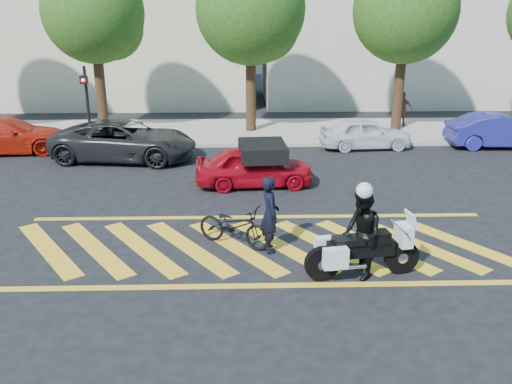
{
  "coord_description": "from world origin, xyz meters",
  "views": [
    {
      "loc": [
        -0.44,
        -11.73,
        5.45
      ],
      "look_at": [
        -0.08,
        0.95,
        1.05
      ],
      "focal_mm": 38.0,
      "sensor_mm": 36.0,
      "label": 1
    }
  ],
  "objects_px": {
    "police_motorcycle": "(361,250)",
    "parked_right": "(500,131)",
    "red_convertible": "(254,166)",
    "bicycle": "(235,226)",
    "parked_mid_left": "(124,140)",
    "officer_moto": "(361,234)",
    "officer_bike": "(270,214)",
    "parked_mid_right": "(365,133)",
    "parked_left": "(6,135)"
  },
  "relations": [
    {
      "from": "officer_moto",
      "to": "parked_mid_right",
      "type": "height_order",
      "value": "officer_moto"
    },
    {
      "from": "bicycle",
      "to": "officer_bike",
      "type": "bearing_deg",
      "value": -81.63
    },
    {
      "from": "parked_left",
      "to": "parked_right",
      "type": "height_order",
      "value": "parked_left"
    },
    {
      "from": "parked_left",
      "to": "parked_mid_right",
      "type": "height_order",
      "value": "parked_left"
    },
    {
      "from": "officer_bike",
      "to": "officer_moto",
      "type": "xyz_separation_m",
      "value": [
        1.82,
        -1.34,
        0.06
      ]
    },
    {
      "from": "parked_mid_right",
      "to": "officer_moto",
      "type": "bearing_deg",
      "value": 162.83
    },
    {
      "from": "red_convertible",
      "to": "parked_mid_right",
      "type": "xyz_separation_m",
      "value": [
        4.53,
        4.59,
        -0.02
      ]
    },
    {
      "from": "officer_moto",
      "to": "parked_mid_left",
      "type": "height_order",
      "value": "officer_moto"
    },
    {
      "from": "officer_bike",
      "to": "bicycle",
      "type": "xyz_separation_m",
      "value": [
        -0.82,
        0.3,
        -0.4
      ]
    },
    {
      "from": "officer_bike",
      "to": "officer_moto",
      "type": "bearing_deg",
      "value": -137.62
    },
    {
      "from": "officer_bike",
      "to": "parked_mid_right",
      "type": "relative_size",
      "value": 0.5
    },
    {
      "from": "parked_left",
      "to": "police_motorcycle",
      "type": "bearing_deg",
      "value": -139.24
    },
    {
      "from": "officer_bike",
      "to": "parked_right",
      "type": "bearing_deg",
      "value": -57.14
    },
    {
      "from": "officer_moto",
      "to": "officer_bike",
      "type": "bearing_deg",
      "value": -135.43
    },
    {
      "from": "officer_bike",
      "to": "police_motorcycle",
      "type": "distance_m",
      "value": 2.3
    },
    {
      "from": "red_convertible",
      "to": "parked_mid_right",
      "type": "relative_size",
      "value": 1.03
    },
    {
      "from": "officer_moto",
      "to": "parked_mid_right",
      "type": "distance_m",
      "value": 11.02
    },
    {
      "from": "red_convertible",
      "to": "parked_mid_right",
      "type": "height_order",
      "value": "red_convertible"
    },
    {
      "from": "officer_bike",
      "to": "parked_mid_right",
      "type": "xyz_separation_m",
      "value": [
        4.3,
        9.39,
        -0.29
      ]
    },
    {
      "from": "officer_moto",
      "to": "parked_left",
      "type": "xyz_separation_m",
      "value": [
        -11.55,
        10.49,
        -0.27
      ]
    },
    {
      "from": "bicycle",
      "to": "parked_mid_right",
      "type": "relative_size",
      "value": 0.53
    },
    {
      "from": "police_motorcycle",
      "to": "parked_right",
      "type": "height_order",
      "value": "parked_right"
    },
    {
      "from": "officer_moto",
      "to": "parked_right",
      "type": "bearing_deg",
      "value": 134.72
    },
    {
      "from": "officer_bike",
      "to": "bicycle",
      "type": "relative_size",
      "value": 0.95
    },
    {
      "from": "bicycle",
      "to": "parked_mid_right",
      "type": "distance_m",
      "value": 10.43
    },
    {
      "from": "parked_mid_left",
      "to": "parked_right",
      "type": "relative_size",
      "value": 1.27
    },
    {
      "from": "parked_mid_left",
      "to": "parked_mid_right",
      "type": "xyz_separation_m",
      "value": [
        9.24,
        1.4,
        -0.12
      ]
    },
    {
      "from": "red_convertible",
      "to": "parked_right",
      "type": "distance_m",
      "value": 10.94
    },
    {
      "from": "officer_bike",
      "to": "parked_mid_right",
      "type": "bearing_deg",
      "value": -35.81
    },
    {
      "from": "parked_mid_right",
      "to": "officer_bike",
      "type": "bearing_deg",
      "value": 151.22
    },
    {
      "from": "parked_mid_left",
      "to": "parked_right",
      "type": "bearing_deg",
      "value": -77.11
    },
    {
      "from": "police_motorcycle",
      "to": "parked_right",
      "type": "relative_size",
      "value": 0.61
    },
    {
      "from": "parked_mid_left",
      "to": "parked_mid_right",
      "type": "distance_m",
      "value": 9.34
    },
    {
      "from": "bicycle",
      "to": "parked_mid_left",
      "type": "xyz_separation_m",
      "value": [
        -4.12,
        7.69,
        0.23
      ]
    },
    {
      "from": "bicycle",
      "to": "red_convertible",
      "type": "relative_size",
      "value": 0.52
    },
    {
      "from": "red_convertible",
      "to": "parked_right",
      "type": "bearing_deg",
      "value": -69.06
    },
    {
      "from": "officer_bike",
      "to": "parked_mid_left",
      "type": "relative_size",
      "value": 0.35
    },
    {
      "from": "police_motorcycle",
      "to": "officer_moto",
      "type": "height_order",
      "value": "officer_moto"
    },
    {
      "from": "parked_left",
      "to": "parked_right",
      "type": "distance_m",
      "value": 19.42
    },
    {
      "from": "parked_mid_right",
      "to": "parked_right",
      "type": "height_order",
      "value": "parked_right"
    },
    {
      "from": "red_convertible",
      "to": "parked_left",
      "type": "bearing_deg",
      "value": 61.56
    },
    {
      "from": "police_motorcycle",
      "to": "red_convertible",
      "type": "xyz_separation_m",
      "value": [
        -2.08,
        6.15,
        0.03
      ]
    },
    {
      "from": "red_convertible",
      "to": "parked_right",
      "type": "xyz_separation_m",
      "value": [
        9.93,
        4.59,
        0.05
      ]
    },
    {
      "from": "officer_bike",
      "to": "parked_mid_left",
      "type": "xyz_separation_m",
      "value": [
        -4.94,
        7.99,
        -0.18
      ]
    },
    {
      "from": "officer_bike",
      "to": "police_motorcycle",
      "type": "height_order",
      "value": "officer_bike"
    },
    {
      "from": "officer_moto",
      "to": "red_convertible",
      "type": "bearing_deg",
      "value": -170.49
    },
    {
      "from": "police_motorcycle",
      "to": "parked_left",
      "type": "bearing_deg",
      "value": 128.75
    },
    {
      "from": "police_motorcycle",
      "to": "red_convertible",
      "type": "bearing_deg",
      "value": 99.63
    },
    {
      "from": "bicycle",
      "to": "parked_mid_right",
      "type": "xyz_separation_m",
      "value": [
        5.12,
        9.09,
        0.11
      ]
    },
    {
      "from": "bicycle",
      "to": "parked_right",
      "type": "bearing_deg",
      "value": -20.62
    }
  ]
}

